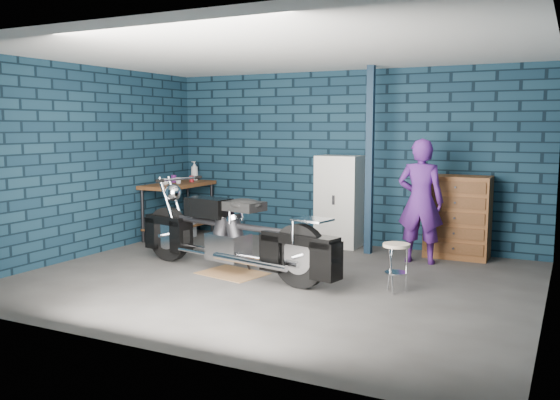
{
  "coord_description": "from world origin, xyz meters",
  "views": [
    {
      "loc": [
        3.2,
        -6.23,
        1.84
      ],
      "look_at": [
        -0.07,
        0.3,
        0.93
      ],
      "focal_mm": 38.0,
      "sensor_mm": 36.0,
      "label": 1
    }
  ],
  "objects_px": {
    "motorcycle": "(232,228)",
    "person": "(420,201)",
    "storage_bin": "(182,229)",
    "tool_chest": "(458,217)",
    "shop_stool": "(396,268)",
    "locker": "(339,201)",
    "workbench": "(179,210)"
  },
  "relations": [
    {
      "from": "motorcycle",
      "to": "tool_chest",
      "type": "distance_m",
      "value": 3.23
    },
    {
      "from": "motorcycle",
      "to": "person",
      "type": "relative_size",
      "value": 1.57
    },
    {
      "from": "workbench",
      "to": "shop_stool",
      "type": "height_order",
      "value": "workbench"
    },
    {
      "from": "tool_chest",
      "to": "shop_stool",
      "type": "distance_m",
      "value": 2.15
    },
    {
      "from": "workbench",
      "to": "tool_chest",
      "type": "height_order",
      "value": "tool_chest"
    },
    {
      "from": "workbench",
      "to": "locker",
      "type": "relative_size",
      "value": 1.0
    },
    {
      "from": "workbench",
      "to": "person",
      "type": "xyz_separation_m",
      "value": [
        4.04,
        -0.06,
        0.39
      ]
    },
    {
      "from": "storage_bin",
      "to": "tool_chest",
      "type": "distance_m",
      "value": 4.46
    },
    {
      "from": "workbench",
      "to": "locker",
      "type": "distance_m",
      "value": 2.71
    },
    {
      "from": "storage_bin",
      "to": "locker",
      "type": "relative_size",
      "value": 0.29
    },
    {
      "from": "motorcycle",
      "to": "locker",
      "type": "distance_m",
      "value": 2.29
    },
    {
      "from": "shop_stool",
      "to": "person",
      "type": "bearing_deg",
      "value": 94.1
    },
    {
      "from": "locker",
      "to": "shop_stool",
      "type": "bearing_deg",
      "value": -54.71
    },
    {
      "from": "person",
      "to": "workbench",
      "type": "bearing_deg",
      "value": -3.92
    },
    {
      "from": "tool_chest",
      "to": "locker",
      "type": "bearing_deg",
      "value": 180.0
    },
    {
      "from": "motorcycle",
      "to": "person",
      "type": "height_order",
      "value": "person"
    },
    {
      "from": "workbench",
      "to": "person",
      "type": "relative_size",
      "value": 0.83
    },
    {
      "from": "motorcycle",
      "to": "person",
      "type": "distance_m",
      "value": 2.58
    },
    {
      "from": "workbench",
      "to": "tool_chest",
      "type": "xyz_separation_m",
      "value": [
        4.44,
        0.48,
        0.12
      ]
    },
    {
      "from": "motorcycle",
      "to": "shop_stool",
      "type": "relative_size",
      "value": 4.82
    },
    {
      "from": "motorcycle",
      "to": "person",
      "type": "bearing_deg",
      "value": 52.36
    },
    {
      "from": "person",
      "to": "locker",
      "type": "xyz_separation_m",
      "value": [
        -1.38,
        0.54,
        -0.14
      ]
    },
    {
      "from": "storage_bin",
      "to": "locker",
      "type": "height_order",
      "value": "locker"
    },
    {
      "from": "storage_bin",
      "to": "tool_chest",
      "type": "xyz_separation_m",
      "value": [
        4.42,
        0.44,
        0.45
      ]
    },
    {
      "from": "storage_bin",
      "to": "tool_chest",
      "type": "height_order",
      "value": "tool_chest"
    },
    {
      "from": "motorcycle",
      "to": "shop_stool",
      "type": "xyz_separation_m",
      "value": [
        2.06,
        0.11,
        -0.31
      ]
    },
    {
      "from": "workbench",
      "to": "motorcycle",
      "type": "distance_m",
      "value": 2.72
    },
    {
      "from": "locker",
      "to": "shop_stool",
      "type": "xyz_separation_m",
      "value": [
        1.49,
        -2.11,
        -0.43
      ]
    },
    {
      "from": "workbench",
      "to": "storage_bin",
      "type": "distance_m",
      "value": 0.33
    },
    {
      "from": "person",
      "to": "storage_bin",
      "type": "distance_m",
      "value": 4.08
    },
    {
      "from": "workbench",
      "to": "person",
      "type": "height_order",
      "value": "person"
    },
    {
      "from": "motorcycle",
      "to": "shop_stool",
      "type": "distance_m",
      "value": 2.09
    }
  ]
}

